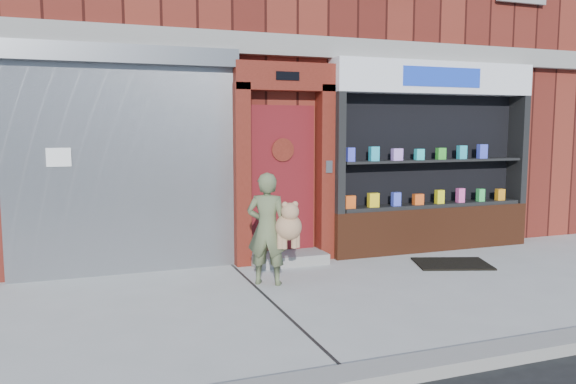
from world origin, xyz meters
TOP-DOWN VIEW (x-y plane):
  - ground at (0.00, 0.00)m, footprint 80.00×80.00m
  - curb at (0.00, -2.15)m, footprint 60.00×0.30m
  - building at (-0.00, 5.99)m, footprint 12.00×8.16m
  - shutter_bay at (-3.00, 1.93)m, footprint 3.10×0.30m
  - red_door_bay at (-0.75, 1.86)m, footprint 1.52×0.58m
  - pharmacy_bay at (1.75, 1.81)m, footprint 3.50×0.41m
  - woman at (-1.33, 0.74)m, footprint 0.71×0.59m
  - doormat at (1.46, 0.81)m, footprint 1.21×1.02m

SIDE VIEW (x-z plane):
  - ground at x=0.00m, z-range 0.00..0.00m
  - doormat at x=1.46m, z-range 0.00..0.03m
  - curb at x=0.00m, z-range 0.00..0.12m
  - woman at x=-1.33m, z-range 0.01..1.44m
  - pharmacy_bay at x=1.75m, z-range -0.13..2.87m
  - red_door_bay at x=-0.75m, z-range 0.01..2.91m
  - shutter_bay at x=-3.00m, z-range 0.20..3.24m
  - building at x=0.00m, z-range 0.00..8.00m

